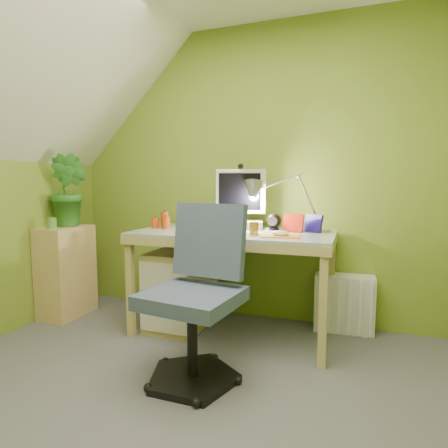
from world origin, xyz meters
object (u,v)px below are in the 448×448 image
(monitor, at_px, (241,193))
(desk_lamp, at_px, (299,190))
(side_ledge, at_px, (66,271))
(task_chair, at_px, (192,294))
(radiator, at_px, (344,303))
(desk, at_px, (233,283))
(potted_plant, at_px, (69,191))

(monitor, height_order, desk_lamp, desk_lamp)
(monitor, xyz_separation_m, side_ledge, (-1.46, -0.31, -0.67))
(task_chair, bearing_deg, radiator, 60.71)
(monitor, height_order, radiator, monitor)
(desk_lamp, distance_m, radiator, 0.94)
(side_ledge, relative_size, task_chair, 0.75)
(monitor, relative_size, radiator, 1.27)
(desk, relative_size, radiator, 3.32)
(task_chair, xyz_separation_m, radiator, (0.78, 1.06, -0.30))
(side_ledge, xyz_separation_m, radiator, (2.24, 0.45, -0.16))
(desk, bearing_deg, potted_plant, -177.50)
(desk_lamp, distance_m, side_ledge, 2.06)
(desk_lamp, relative_size, task_chair, 0.60)
(side_ledge, bearing_deg, task_chair, -22.73)
(desk, distance_m, radiator, 0.87)
(radiator, bearing_deg, potted_plant, -173.10)
(monitor, relative_size, desk_lamp, 0.91)
(desk, bearing_deg, task_chair, -90.28)
(desk, distance_m, desk_lamp, 0.85)
(desk_lamp, xyz_separation_m, task_chair, (-0.44, -0.92, -0.57))
(desk, relative_size, side_ledge, 1.90)
(side_ledge, height_order, radiator, side_ledge)
(task_chair, bearing_deg, side_ledge, 164.30)
(desk, xyz_separation_m, potted_plant, (-1.43, -0.08, 0.68))
(task_chair, bearing_deg, desk_lamp, 71.32)
(desk, xyz_separation_m, radiator, (0.79, 0.32, -0.17))
(desk_lamp, height_order, task_chair, desk_lamp)
(desk, xyz_separation_m, desk_lamp, (0.45, 0.18, 0.69))
(potted_plant, bearing_deg, radiator, 10.23)
(desk, height_order, potted_plant, potted_plant)
(desk_lamp, height_order, radiator, desk_lamp)
(desk_lamp, bearing_deg, side_ledge, -166.29)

